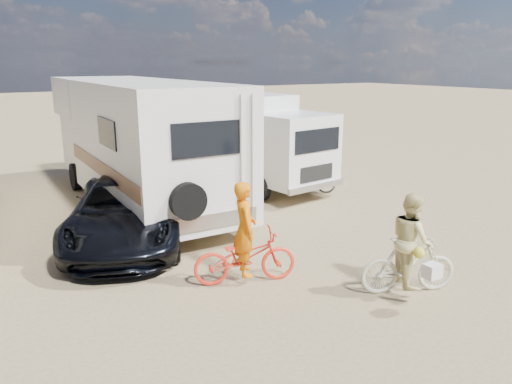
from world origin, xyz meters
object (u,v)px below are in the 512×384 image
rv_main (137,144)px  rider_woman (410,249)px  rider_man (245,238)px  bike_parked (308,178)px  bike_woman (409,265)px  crate (233,204)px  dark_suv (126,211)px  bike_man (245,257)px  cooler (171,224)px  box_truck (247,140)px

rv_main → rider_woman: (2.36, -8.21, -0.96)m
rider_man → bike_parked: bearing=-28.4°
bike_parked → rider_man: bearing=173.9°
bike_woman → bike_parked: bearing=1.1°
crate → dark_suv: bearing=-164.7°
bike_man → dark_suv: bearing=38.8°
rv_main → cooler: 3.30m
dark_suv → bike_man: dark_suv is taller
rider_woman → cooler: size_ratio=2.79×
rv_main → box_truck: size_ratio=1.38×
box_truck → crate: box_truck is taller
box_truck → dark_suv: size_ratio=1.27×
bike_man → rider_woman: bearing=-110.8°
rider_woman → crate: rider_woman is taller
dark_suv → bike_man: 3.65m
bike_man → rider_man: size_ratio=1.09×
bike_woman → bike_parked: size_ratio=1.00×
dark_suv → bike_parked: dark_suv is taller
rider_man → bike_woman: bearing=-110.8°
dark_suv → rider_woman: (3.62, -5.35, 0.11)m
cooler → crate: cooler is taller
dark_suv → bike_parked: (6.40, 1.39, -0.27)m
bike_woman → cooler: bike_woman is taller
rv_main → bike_woman: (2.36, -8.21, -1.28)m
rider_woman → bike_woman: bearing=0.0°
bike_man → rider_man: bearing=18.5°
box_truck → bike_man: 8.08m
rider_man → rider_woman: bearing=-110.8°
dark_suv → cooler: 1.19m
rv_main → rider_man: 6.35m
bike_man → box_truck: bearing=-11.8°
bike_man → rider_woman: (2.36, -1.93, 0.34)m
dark_suv → rider_man: 3.65m
dark_suv → bike_woman: size_ratio=2.98×
bike_woman → crate: 6.28m
rv_main → rider_woman: rv_main is taller
rider_woman → bike_man: bearing=74.3°
rv_main → box_truck: (4.05, 0.63, -0.27)m
box_truck → bike_man: bearing=-127.6°
box_truck → rider_woman: size_ratio=3.96×
box_truck → rider_woman: bearing=-108.1°
rv_main → bike_man: 6.42m
bike_man → cooler: bike_man is taller
rv_main → bike_parked: size_ratio=5.21×
bike_woman → rider_woman: size_ratio=1.04×
rv_main → bike_woman: size_ratio=5.24×
dark_suv → rider_man: rider_man is taller
rider_man → crate: (2.10, 4.34, -0.75)m
cooler → rider_man: bearing=-63.4°
box_truck → cooler: bearing=-147.4°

